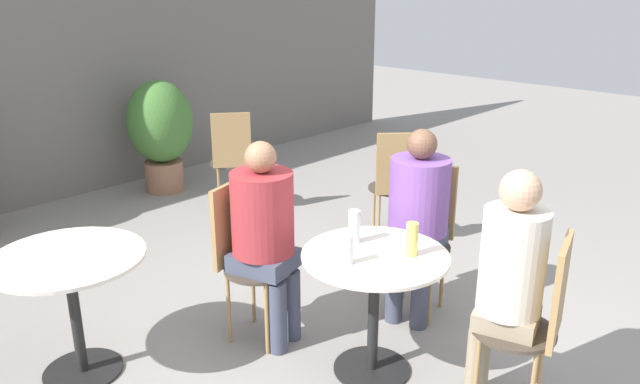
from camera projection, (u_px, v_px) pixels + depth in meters
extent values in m
plane|color=gray|center=(379.00, 374.00, 3.46)|extent=(20.00, 20.00, 0.00)
cube|color=slate|center=(27.00, 46.00, 5.64)|extent=(10.00, 0.06, 3.00)
cylinder|color=black|center=(372.00, 368.00, 3.50)|extent=(0.43, 0.43, 0.01)
cylinder|color=black|center=(373.00, 314.00, 3.39)|extent=(0.06, 0.06, 0.68)
cylinder|color=silver|center=(375.00, 256.00, 3.27)|extent=(0.78, 0.78, 0.02)
cylinder|color=black|center=(83.00, 370.00, 3.48)|extent=(0.43, 0.43, 0.01)
cylinder|color=black|center=(76.00, 316.00, 3.37)|extent=(0.06, 0.06, 0.68)
cylinder|color=silver|center=(67.00, 257.00, 3.25)|extent=(0.81, 0.81, 0.02)
cylinder|color=#42382D|center=(514.00, 330.00, 3.03)|extent=(0.41, 0.41, 0.02)
cylinder|color=#9E7A4C|center=(541.00, 364.00, 3.16)|extent=(0.02, 0.02, 0.45)
cylinder|color=#9E7A4C|center=(476.00, 378.00, 3.06)|extent=(0.02, 0.02, 0.45)
cylinder|color=#9E7A4C|center=(488.00, 351.00, 3.28)|extent=(0.02, 0.02, 0.45)
cube|color=#9E7A4C|center=(560.00, 291.00, 2.87)|extent=(0.34, 0.13, 0.49)
cylinder|color=#42382D|center=(418.00, 247.00, 3.97)|extent=(0.41, 0.41, 0.02)
cylinder|color=#9E7A4C|center=(442.00, 276.00, 4.10)|extent=(0.02, 0.02, 0.45)
cylinder|color=#9E7A4C|center=(404.00, 268.00, 4.21)|extent=(0.02, 0.02, 0.45)
cylinder|color=#9E7A4C|center=(430.00, 293.00, 3.88)|extent=(0.02, 0.02, 0.45)
cylinder|color=#9E7A4C|center=(390.00, 284.00, 3.99)|extent=(0.02, 0.02, 0.45)
cube|color=#9E7A4C|center=(430.00, 200.00, 4.04)|extent=(0.13, 0.34, 0.49)
cylinder|color=#42382D|center=(258.00, 269.00, 3.67)|extent=(0.41, 0.41, 0.02)
cylinder|color=#9E7A4C|center=(253.00, 290.00, 3.92)|extent=(0.02, 0.02, 0.45)
cylinder|color=#9E7A4C|center=(229.00, 309.00, 3.69)|extent=(0.02, 0.02, 0.45)
cylinder|color=#9E7A4C|center=(290.00, 299.00, 3.80)|extent=(0.02, 0.02, 0.45)
cylinder|color=#9E7A4C|center=(267.00, 320.00, 3.58)|extent=(0.02, 0.02, 0.45)
cube|color=#9E7A4C|center=(231.00, 223.00, 3.67)|extent=(0.34, 0.13, 0.49)
cylinder|color=#42382D|center=(232.00, 162.00, 5.77)|extent=(0.41, 0.41, 0.02)
cylinder|color=#9E7A4C|center=(219.00, 192.00, 5.71)|extent=(0.02, 0.02, 0.45)
cylinder|color=#9E7A4C|center=(248.00, 190.00, 5.75)|extent=(0.02, 0.02, 0.45)
cylinder|color=#9E7A4C|center=(219.00, 183.00, 5.95)|extent=(0.02, 0.02, 0.45)
cylinder|color=#9E7A4C|center=(247.00, 182.00, 5.99)|extent=(0.02, 0.02, 0.45)
cube|color=#9E7A4C|center=(231.00, 140.00, 5.52)|extent=(0.29, 0.23, 0.49)
cylinder|color=#42382D|center=(393.00, 188.00, 5.07)|extent=(0.41, 0.41, 0.02)
cylinder|color=#9E7A4C|center=(379.00, 221.00, 5.02)|extent=(0.02, 0.02, 0.45)
cylinder|color=#9E7A4C|center=(411.00, 220.00, 5.03)|extent=(0.02, 0.02, 0.45)
cylinder|color=#9E7A4C|center=(374.00, 210.00, 5.27)|extent=(0.02, 0.02, 0.45)
cylinder|color=#9E7A4C|center=(405.00, 209.00, 5.28)|extent=(0.02, 0.02, 0.45)
cube|color=#9E7A4C|center=(398.00, 164.00, 4.82)|extent=(0.27, 0.26, 0.49)
cylinder|color=gray|center=(481.00, 356.00, 3.24)|extent=(0.09, 0.09, 0.45)
cylinder|color=gray|center=(474.00, 370.00, 3.12)|extent=(0.09, 0.09, 0.45)
cube|color=gray|center=(506.00, 318.00, 3.03)|extent=(0.33, 0.35, 0.09)
cylinder|color=beige|center=(513.00, 261.00, 2.93)|extent=(0.31, 0.31, 0.51)
sphere|color=tan|center=(521.00, 190.00, 2.82)|extent=(0.19, 0.19, 0.19)
cylinder|color=#42475B|center=(395.00, 289.00, 3.93)|extent=(0.11, 0.11, 0.45)
cylinder|color=#42475B|center=(420.00, 295.00, 3.86)|extent=(0.11, 0.11, 0.45)
cube|color=#42475B|center=(417.00, 239.00, 3.91)|extent=(0.43, 0.40, 0.11)
cylinder|color=#7A4C9E|center=(419.00, 196.00, 3.82)|extent=(0.37, 0.37, 0.47)
sphere|color=brown|center=(422.00, 144.00, 3.71)|extent=(0.18, 0.18, 0.18)
cylinder|color=#42475B|center=(278.00, 317.00, 3.60)|extent=(0.11, 0.11, 0.45)
cylinder|color=#42475B|center=(292.00, 305.00, 3.74)|extent=(0.11, 0.11, 0.45)
cube|color=#42475B|center=(264.00, 260.00, 3.63)|extent=(0.39, 0.41, 0.11)
cylinder|color=#9E2D33|center=(262.00, 213.00, 3.54)|extent=(0.36, 0.36, 0.48)
sphere|color=#9E7051|center=(261.00, 157.00, 3.43)|extent=(0.18, 0.18, 0.18)
cylinder|color=silver|center=(348.00, 250.00, 3.14)|extent=(0.06, 0.06, 0.15)
cylinder|color=#DBC65B|center=(412.00, 239.00, 3.23)|extent=(0.06, 0.06, 0.18)
cylinder|color=silver|center=(354.00, 226.00, 3.39)|extent=(0.07, 0.07, 0.19)
cylinder|color=#93664C|center=(165.00, 176.00, 6.41)|extent=(0.38, 0.38, 0.31)
ellipsoid|color=#427533|center=(160.00, 121.00, 6.22)|extent=(0.65, 0.65, 0.83)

